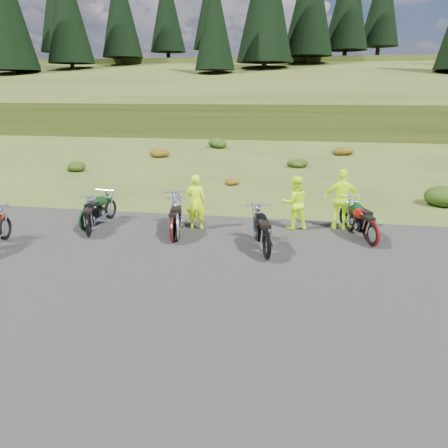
% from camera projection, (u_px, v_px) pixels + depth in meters
% --- Properties ---
extents(ground, '(300.00, 300.00, 0.00)m').
position_uv_depth(ground, '(189.00, 260.00, 11.18)').
color(ground, '#334617').
rests_on(ground, ground).
extents(gravel_pad, '(20.00, 12.00, 0.04)m').
position_uv_depth(gravel_pad, '(166.00, 294.00, 9.30)').
color(gravel_pad, black).
rests_on(gravel_pad, ground).
extents(hill_slope, '(300.00, 45.97, 9.37)m').
position_uv_depth(hill_slope, '(281.00, 122.00, 58.23)').
color(hill_slope, '#2C3812').
rests_on(hill_slope, ground).
extents(hill_plateau, '(300.00, 90.00, 9.17)m').
position_uv_depth(hill_plateau, '(292.00, 106.00, 114.69)').
color(hill_plateau, '#2C3812').
rests_on(hill_plateau, ground).
extents(conifer_14, '(5.28, 5.28, 14.00)m').
position_uv_depth(conifer_14, '(12.00, 19.00, 80.49)').
color(conifer_14, black).
rests_on(conifer_14, ground).
extents(conifer_15, '(7.92, 7.92, 20.00)m').
position_uv_depth(conifer_15, '(57.00, 2.00, 84.08)').
color(conifer_15, black).
rests_on(conifer_15, ground).
extents(conifer_16, '(7.48, 7.48, 19.00)m').
position_uv_depth(conifer_16, '(6.00, 6.00, 61.03)').
color(conifer_16, black).
rests_on(conifer_16, ground).
extents(conifer_17, '(7.04, 7.04, 18.00)m').
position_uv_depth(conifer_17, '(67.00, 7.00, 65.48)').
color(conifer_17, black).
rests_on(conifer_17, ground).
extents(conifer_18, '(6.60, 6.60, 17.00)m').
position_uv_depth(conifer_18, '(120.00, 8.00, 69.94)').
color(conifer_18, black).
rests_on(conifer_18, ground).
extents(conifer_19, '(6.16, 6.16, 16.00)m').
position_uv_depth(conifer_19, '(167.00, 8.00, 74.40)').
color(conifer_19, black).
rests_on(conifer_19, ground).
extents(conifer_20, '(5.72, 5.72, 15.00)m').
position_uv_depth(conifer_20, '(208.00, 11.00, 78.98)').
color(conifer_20, black).
rests_on(conifer_20, ground).
extents(conifer_21, '(5.28, 5.28, 14.00)m').
position_uv_depth(conifer_21, '(215.00, 21.00, 55.98)').
color(conifer_21, black).
rests_on(conifer_21, ground).
extents(shrub_1, '(1.03, 1.03, 0.61)m').
position_uv_depth(shrub_1, '(75.00, 165.00, 23.21)').
color(shrub_1, '#1B350D').
rests_on(shrub_1, ground).
extents(shrub_2, '(1.30, 1.30, 0.77)m').
position_uv_depth(shrub_2, '(158.00, 152.00, 27.70)').
color(shrub_2, '#5E370B').
rests_on(shrub_2, ground).
extents(shrub_3, '(1.56, 1.56, 0.92)m').
position_uv_depth(shrub_3, '(218.00, 142.00, 32.19)').
color(shrub_3, '#1B350D').
rests_on(shrub_3, ground).
extents(shrub_4, '(0.77, 0.77, 0.45)m').
position_uv_depth(shrub_4, '(230.00, 180.00, 19.83)').
color(shrub_4, '#5E370B').
rests_on(shrub_4, ground).
extents(shrub_5, '(1.03, 1.03, 0.61)m').
position_uv_depth(shrub_5, '(296.00, 162.00, 24.32)').
color(shrub_5, '#1B350D').
rests_on(shrub_5, ground).
extents(shrub_6, '(1.30, 1.30, 0.77)m').
position_uv_depth(shrub_6, '(342.00, 149.00, 28.81)').
color(shrub_6, '#5E370B').
rests_on(shrub_6, ground).
extents(motorcycle_0, '(1.30, 2.00, 1.00)m').
position_uv_depth(motorcycle_0, '(89.00, 238.00, 12.81)').
color(motorcycle_0, black).
rests_on(motorcycle_0, ground).
extents(motorcycle_2, '(0.94, 2.13, 1.08)m').
position_uv_depth(motorcycle_2, '(88.00, 232.00, 13.34)').
color(motorcycle_2, '#0E3412').
rests_on(motorcycle_2, ground).
extents(motorcycle_3, '(1.36, 2.36, 1.17)m').
position_uv_depth(motorcycle_3, '(178.00, 241.00, 12.55)').
color(motorcycle_3, '#B2B2B7').
rests_on(motorcycle_3, ground).
extents(motorcycle_4, '(0.99, 2.09, 1.05)m').
position_uv_depth(motorcycle_4, '(173.00, 243.00, 12.38)').
color(motorcycle_4, '#500F0D').
rests_on(motorcycle_4, ground).
extents(motorcycle_5, '(1.31, 2.34, 1.16)m').
position_uv_depth(motorcycle_5, '(266.00, 260.00, 11.13)').
color(motorcycle_5, black).
rests_on(motorcycle_5, ground).
extents(motorcycle_6, '(1.34, 2.08, 1.03)m').
position_uv_depth(motorcycle_6, '(371.00, 247.00, 12.07)').
color(motorcycle_6, maroon).
rests_on(motorcycle_6, ground).
extents(motorcycle_7, '(1.49, 2.27, 1.13)m').
position_uv_depth(motorcycle_7, '(368.00, 243.00, 12.37)').
color(motorcycle_7, black).
rests_on(motorcycle_7, ground).
extents(person_middle, '(0.62, 0.41, 1.70)m').
position_uv_depth(person_middle, '(196.00, 203.00, 13.35)').
color(person_middle, '#C9FF0D').
rests_on(person_middle, ground).
extents(person_right_a, '(0.95, 0.82, 1.65)m').
position_uv_depth(person_right_a, '(295.00, 204.00, 13.36)').
color(person_right_a, '#C9FF0D').
rests_on(person_right_a, ground).
extents(person_right_b, '(1.12, 0.53, 1.86)m').
position_uv_depth(person_right_b, '(342.00, 200.00, 13.33)').
color(person_right_b, '#C9FF0D').
rests_on(person_right_b, ground).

